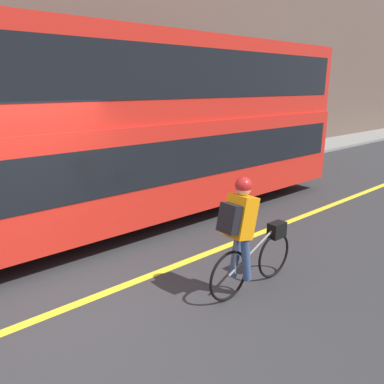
# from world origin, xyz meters

# --- Properties ---
(ground_plane) EXTENTS (80.00, 80.00, 0.00)m
(ground_plane) POSITION_xyz_m (0.00, 0.00, 0.00)
(ground_plane) COLOR #2D2D30
(road_center_line) EXTENTS (50.00, 0.14, 0.01)m
(road_center_line) POSITION_xyz_m (0.00, 0.22, 0.00)
(road_center_line) COLOR yellow
(road_center_line) RESTS_ON ground_plane
(bus) EXTENTS (9.42, 2.57, 3.61)m
(bus) POSITION_xyz_m (2.91, 2.46, 2.02)
(bus) COLOR black
(bus) RESTS_ON ground_plane
(cyclist_on_bike) EXTENTS (1.62, 0.32, 1.62)m
(cyclist_on_bike) POSITION_xyz_m (2.05, -0.97, 0.87)
(cyclist_on_bike) COLOR black
(cyclist_on_bike) RESTS_ON ground_plane
(trash_bin) EXTENTS (0.51, 0.51, 0.91)m
(trash_bin) POSITION_xyz_m (7.54, 4.98, 0.57)
(trash_bin) COLOR #194C23
(trash_bin) RESTS_ON sidewalk_curb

